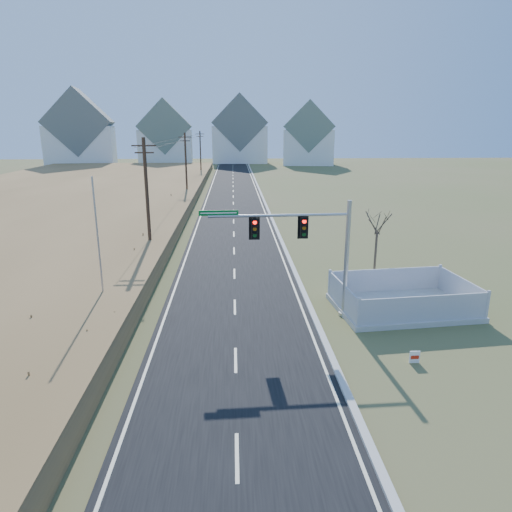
{
  "coord_description": "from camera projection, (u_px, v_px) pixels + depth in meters",
  "views": [
    {
      "loc": [
        -0.01,
        -19.66,
        9.7
      ],
      "look_at": [
        1.11,
        2.58,
        3.4
      ],
      "focal_mm": 32.0,
      "sensor_mm": 36.0,
      "label": 1
    }
  ],
  "objects": [
    {
      "name": "fence_enclosure",
      "position": [
        402.0,
        304.0,
        25.09
      ],
      "size": [
        7.64,
        5.59,
        1.65
      ],
      "rotation": [
        0.0,
        0.0,
        0.1
      ],
      "color": "#B7B5AD",
      "rests_on": "ground"
    },
    {
      "name": "road",
      "position": [
        233.0,
        193.0,
        69.58
      ],
      "size": [
        8.0,
        180.0,
        0.06
      ],
      "primitive_type": "cube",
      "color": "black",
      "rests_on": "ground"
    },
    {
      "name": "condo_ne",
      "position": [
        308.0,
        138.0,
        120.58
      ],
      "size": [
        14.12,
        10.51,
        16.52
      ],
      "rotation": [
        0.0,
        0.0,
        -0.1
      ],
      "color": "white",
      "rests_on": "ground"
    },
    {
      "name": "condo_nnw",
      "position": [
        166.0,
        138.0,
        122.57
      ],
      "size": [
        14.93,
        11.17,
        17.03
      ],
      "rotation": [
        0.0,
        0.0,
        0.07
      ],
      "color": "white",
      "rests_on": "ground"
    },
    {
      "name": "reed_marsh",
      "position": [
        47.0,
        200.0,
        58.64
      ],
      "size": [
        38.0,
        110.0,
        1.3
      ],
      "primitive_type": "cube",
      "color": "olive",
      "rests_on": "ground"
    },
    {
      "name": "bare_tree",
      "position": [
        378.0,
        221.0,
        28.85
      ],
      "size": [
        1.85,
        1.85,
        4.91
      ],
      "color": "#4C3F33",
      "rests_on": "ground"
    },
    {
      "name": "utility_pole_far",
      "position": [
        200.0,
        153.0,
        92.02
      ],
      "size": [
        1.8,
        0.26,
        9.0
      ],
      "color": "#422D1E",
      "rests_on": "ground"
    },
    {
      "name": "flagpole",
      "position": [
        100.0,
        262.0,
        23.78
      ],
      "size": [
        0.33,
        0.33,
        7.36
      ],
      "color": "#B7B5AD",
      "rests_on": "ground"
    },
    {
      "name": "utility_pole_near",
      "position": [
        147.0,
        196.0,
        34.36
      ],
      "size": [
        1.8,
        0.26,
        9.0
      ],
      "color": "#422D1E",
      "rests_on": "ground"
    },
    {
      "name": "condo_nw",
      "position": [
        80.0,
        135.0,
        113.71
      ],
      "size": [
        17.69,
        13.38,
        19.05
      ],
      "rotation": [
        0.0,
        0.0,
        0.14
      ],
      "color": "white",
      "rests_on": "ground"
    },
    {
      "name": "open_sign",
      "position": [
        415.0,
        357.0,
        19.37
      ],
      "size": [
        0.44,
        0.07,
        0.55
      ],
      "rotation": [
        0.0,
        0.0,
        0.02
      ],
      "color": "white",
      "rests_on": "ground"
    },
    {
      "name": "utility_pole_mid",
      "position": [
        186.0,
        165.0,
        63.19
      ],
      "size": [
        1.8,
        0.26,
        9.0
      ],
      "color": "#422D1E",
      "rests_on": "ground"
    },
    {
      "name": "traffic_signal_mast",
      "position": [
        312.0,
        246.0,
        23.2
      ],
      "size": [
        7.78,
        0.62,
        6.19
      ],
      "rotation": [
        0.0,
        0.0,
        0.04
      ],
      "color": "#9EA0A5",
      "rests_on": "ground"
    },
    {
      "name": "curb",
      "position": [
        260.0,
        192.0,
        69.76
      ],
      "size": [
        0.3,
        180.0,
        0.18
      ],
      "primitive_type": "cube",
      "color": "#B2AFA8",
      "rests_on": "ground"
    },
    {
      "name": "condo_n",
      "position": [
        240.0,
        135.0,
        127.19
      ],
      "size": [
        15.27,
        10.2,
        18.54
      ],
      "color": "white",
      "rests_on": "ground"
    },
    {
      "name": "ground",
      "position": [
        235.0,
        340.0,
        21.54
      ],
      "size": [
        260.0,
        260.0,
        0.0
      ],
      "primitive_type": "plane",
      "color": "#50592B",
      "rests_on": "ground"
    }
  ]
}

